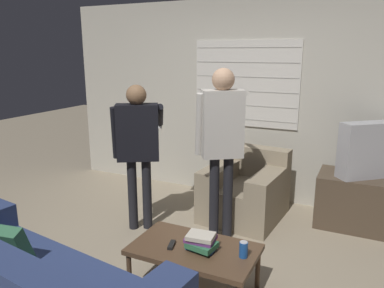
# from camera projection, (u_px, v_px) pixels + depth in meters

# --- Properties ---
(ground_plane) EXTENTS (16.00, 16.00, 0.00)m
(ground_plane) POSITION_uv_depth(u_px,v_px,m) (171.00, 269.00, 3.36)
(ground_plane) COLOR gray
(wall_back) EXTENTS (5.20, 0.08, 2.55)m
(wall_back) POSITION_uv_depth(u_px,v_px,m) (245.00, 101.00, 4.83)
(wall_back) COLOR #BCB7A8
(wall_back) RESTS_ON ground_plane
(armchair_beige) EXTENTS (0.90, 0.97, 0.78)m
(armchair_beige) POSITION_uv_depth(u_px,v_px,m) (246.00, 191.00, 4.38)
(armchair_beige) COLOR gray
(armchair_beige) RESTS_ON ground_plane
(coffee_table) EXTENTS (1.00, 0.58, 0.38)m
(coffee_table) POSITION_uv_depth(u_px,v_px,m) (194.00, 251.00, 2.99)
(coffee_table) COLOR brown
(coffee_table) RESTS_ON ground_plane
(tv_stand) EXTENTS (0.96, 0.56, 0.59)m
(tv_stand) POSITION_uv_depth(u_px,v_px,m) (363.00, 202.00, 4.11)
(tv_stand) COLOR #4C3D2D
(tv_stand) RESTS_ON ground_plane
(tv) EXTENTS (0.63, 0.57, 0.60)m
(tv) POSITION_uv_depth(u_px,v_px,m) (369.00, 150.00, 3.97)
(tv) COLOR #B2B2B7
(tv) RESTS_ON tv_stand
(person_left_standing) EXTENTS (0.54, 0.79, 1.58)m
(person_left_standing) POSITION_uv_depth(u_px,v_px,m) (138.00, 140.00, 3.93)
(person_left_standing) COLOR black
(person_left_standing) RESTS_ON ground_plane
(person_right_standing) EXTENTS (0.51, 0.86, 1.75)m
(person_right_standing) POSITION_uv_depth(u_px,v_px,m) (222.00, 133.00, 3.68)
(person_right_standing) COLOR black
(person_right_standing) RESTS_ON ground_plane
(book_stack) EXTENTS (0.26, 0.22, 0.14)m
(book_stack) POSITION_uv_depth(u_px,v_px,m) (201.00, 242.00, 2.92)
(book_stack) COLOR #284C89
(book_stack) RESTS_ON coffee_table
(soda_can) EXTENTS (0.07, 0.07, 0.13)m
(soda_can) POSITION_uv_depth(u_px,v_px,m) (243.00, 249.00, 2.82)
(soda_can) COLOR #194C9E
(soda_can) RESTS_ON coffee_table
(spare_remote) EXTENTS (0.07, 0.14, 0.02)m
(spare_remote) POSITION_uv_depth(u_px,v_px,m) (172.00, 245.00, 2.99)
(spare_remote) COLOR black
(spare_remote) RESTS_ON coffee_table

